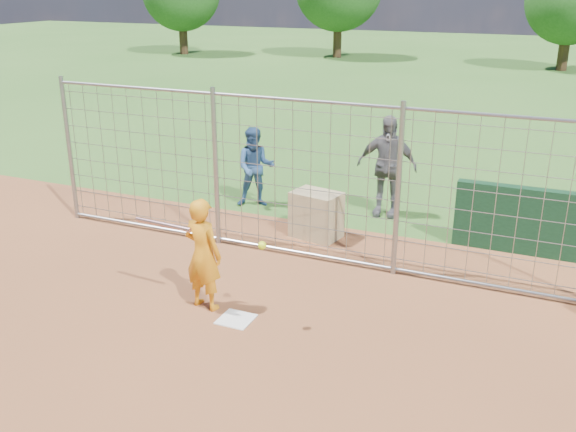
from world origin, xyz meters
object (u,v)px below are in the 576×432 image
at_px(equipment_bin, 316,215).
at_px(bystander_b, 387,166).
at_px(bystander_a, 256,167).
at_px(batter, 203,254).

bearing_deg(equipment_bin, bystander_b, 75.04).
relative_size(bystander_a, bystander_b, 0.82).
height_order(batter, bystander_a, bystander_a).
bearing_deg(bystander_b, bystander_a, -171.63).
bearing_deg(batter, equipment_bin, -90.43).
bearing_deg(bystander_a, equipment_bin, -55.78).
relative_size(batter, bystander_a, 0.99).
bearing_deg(bystander_b, equipment_bin, -119.51).
xyz_separation_m(batter, equipment_bin, (0.45, 2.95, -0.37)).
bearing_deg(equipment_bin, batter, -87.40).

